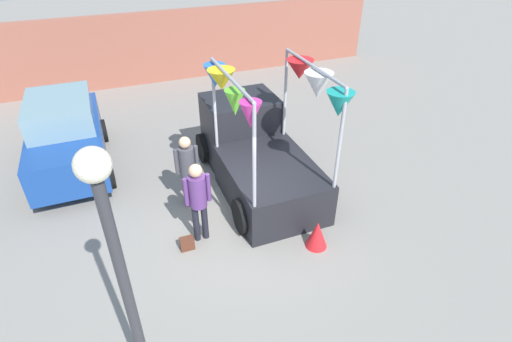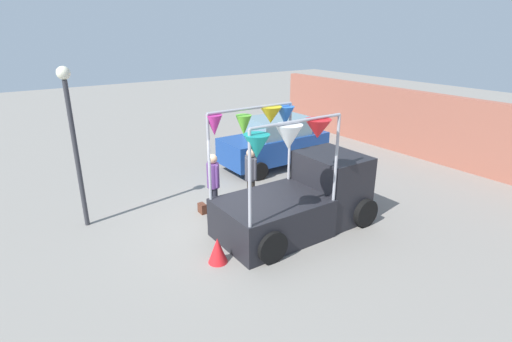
{
  "view_description": "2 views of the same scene",
  "coord_description": "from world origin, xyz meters",
  "px_view_note": "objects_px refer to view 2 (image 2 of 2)",
  "views": [
    {
      "loc": [
        -2.06,
        -6.34,
        5.74
      ],
      "look_at": [
        0.48,
        0.13,
        1.15
      ],
      "focal_mm": 28.0,
      "sensor_mm": 36.0,
      "label": 1
    },
    {
      "loc": [
        8.11,
        -4.93,
        4.98
      ],
      "look_at": [
        0.1,
        0.56,
        1.46
      ],
      "focal_mm": 28.0,
      "sensor_mm": 36.0,
      "label": 2
    }
  ],
  "objects_px": {
    "parked_car": "(275,142)",
    "folded_kite_bundle_crimson": "(218,250)",
    "person_vendor": "(251,172)",
    "street_lamp": "(72,127)",
    "person_customer": "(213,179)",
    "handbag": "(202,208)",
    "vendor_truck": "(303,194)"
  },
  "relations": [
    {
      "from": "person_vendor",
      "to": "street_lamp",
      "type": "relative_size",
      "value": 0.43
    },
    {
      "from": "parked_car",
      "to": "person_customer",
      "type": "bearing_deg",
      "value": -58.21
    },
    {
      "from": "folded_kite_bundle_crimson",
      "to": "person_customer",
      "type": "bearing_deg",
      "value": 153.02
    },
    {
      "from": "person_customer",
      "to": "folded_kite_bundle_crimson",
      "type": "height_order",
      "value": "person_customer"
    },
    {
      "from": "person_vendor",
      "to": "handbag",
      "type": "distance_m",
      "value": 1.72
    },
    {
      "from": "vendor_truck",
      "to": "folded_kite_bundle_crimson",
      "type": "bearing_deg",
      "value": -84.11
    },
    {
      "from": "handbag",
      "to": "folded_kite_bundle_crimson",
      "type": "xyz_separation_m",
      "value": [
        2.45,
        -0.87,
        0.16
      ]
    },
    {
      "from": "person_vendor",
      "to": "street_lamp",
      "type": "bearing_deg",
      "value": -109.71
    },
    {
      "from": "person_vendor",
      "to": "street_lamp",
      "type": "xyz_separation_m",
      "value": [
        -1.52,
        -4.24,
        1.6
      ]
    },
    {
      "from": "person_vendor",
      "to": "folded_kite_bundle_crimson",
      "type": "bearing_deg",
      "value": -47.91
    },
    {
      "from": "parked_car",
      "to": "handbag",
      "type": "relative_size",
      "value": 14.29
    },
    {
      "from": "vendor_truck",
      "to": "person_customer",
      "type": "xyz_separation_m",
      "value": [
        -1.82,
        -1.63,
        0.19
      ]
    },
    {
      "from": "street_lamp",
      "to": "handbag",
      "type": "bearing_deg",
      "value": 68.94
    },
    {
      "from": "folded_kite_bundle_crimson",
      "to": "handbag",
      "type": "bearing_deg",
      "value": 160.47
    },
    {
      "from": "vendor_truck",
      "to": "person_vendor",
      "type": "height_order",
      "value": "vendor_truck"
    },
    {
      "from": "folded_kite_bundle_crimson",
      "to": "person_vendor",
      "type": "bearing_deg",
      "value": 132.09
    },
    {
      "from": "person_customer",
      "to": "folded_kite_bundle_crimson",
      "type": "bearing_deg",
      "value": -26.98
    },
    {
      "from": "person_vendor",
      "to": "folded_kite_bundle_crimson",
      "type": "xyz_separation_m",
      "value": [
        2.03,
        -2.25,
        -0.78
      ]
    },
    {
      "from": "street_lamp",
      "to": "vendor_truck",
      "type": "bearing_deg",
      "value": 55.11
    },
    {
      "from": "parked_car",
      "to": "handbag",
      "type": "height_order",
      "value": "parked_car"
    },
    {
      "from": "parked_car",
      "to": "street_lamp",
      "type": "relative_size",
      "value": 0.97
    },
    {
      "from": "parked_car",
      "to": "folded_kite_bundle_crimson",
      "type": "height_order",
      "value": "parked_car"
    },
    {
      "from": "parked_car",
      "to": "street_lamp",
      "type": "height_order",
      "value": "street_lamp"
    },
    {
      "from": "handbag",
      "to": "street_lamp",
      "type": "bearing_deg",
      "value": -111.06
    },
    {
      "from": "handbag",
      "to": "person_vendor",
      "type": "bearing_deg",
      "value": 73.16
    },
    {
      "from": "person_customer",
      "to": "folded_kite_bundle_crimson",
      "type": "distance_m",
      "value": 2.49
    },
    {
      "from": "vendor_truck",
      "to": "handbag",
      "type": "xyz_separation_m",
      "value": [
        -2.17,
        -1.83,
        -0.77
      ]
    },
    {
      "from": "vendor_truck",
      "to": "person_vendor",
      "type": "relative_size",
      "value": 2.35
    },
    {
      "from": "person_vendor",
      "to": "folded_kite_bundle_crimson",
      "type": "distance_m",
      "value": 3.13
    },
    {
      "from": "person_customer",
      "to": "handbag",
      "type": "height_order",
      "value": "person_customer"
    },
    {
      "from": "parked_car",
      "to": "folded_kite_bundle_crimson",
      "type": "xyz_separation_m",
      "value": [
        4.52,
        -4.97,
        -0.64
      ]
    },
    {
      "from": "vendor_truck",
      "to": "parked_car",
      "type": "height_order",
      "value": "vendor_truck"
    }
  ]
}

